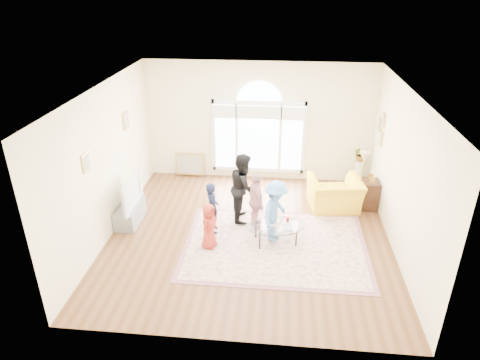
# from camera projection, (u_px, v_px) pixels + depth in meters

# --- Properties ---
(ground) EXTENTS (6.00, 6.00, 0.00)m
(ground) POSITION_uv_depth(u_px,v_px,m) (249.00, 235.00, 9.32)
(ground) COLOR #553119
(ground) RESTS_ON ground
(room_shell) EXTENTS (6.00, 6.00, 6.00)m
(room_shell) POSITION_uv_depth(u_px,v_px,m) (259.00, 126.00, 11.18)
(room_shell) COLOR #F6ECC2
(room_shell) RESTS_ON ground
(area_rug) EXTENTS (3.60, 2.60, 0.02)m
(area_rug) POSITION_uv_depth(u_px,v_px,m) (275.00, 246.00, 8.96)
(area_rug) COLOR beige
(area_rug) RESTS_ON ground
(rug_border) EXTENTS (3.80, 2.80, 0.01)m
(rug_border) POSITION_uv_depth(u_px,v_px,m) (275.00, 246.00, 8.96)
(rug_border) COLOR #945C66
(rug_border) RESTS_ON ground
(tv_console) EXTENTS (0.45, 1.00, 0.42)m
(tv_console) POSITION_uv_depth(u_px,v_px,m) (130.00, 214.00, 9.75)
(tv_console) COLOR gray
(tv_console) RESTS_ON ground
(television) EXTENTS (0.18, 1.17, 0.67)m
(television) POSITION_uv_depth(u_px,v_px,m) (128.00, 193.00, 9.51)
(television) COLOR black
(television) RESTS_ON tv_console
(coffee_table) EXTENTS (1.37, 1.05, 0.54)m
(coffee_table) POSITION_uv_depth(u_px,v_px,m) (276.00, 226.00, 8.91)
(coffee_table) COLOR silver
(coffee_table) RESTS_ON ground
(armchair) EXTENTS (1.34, 1.21, 0.78)m
(armchair) POSITION_uv_depth(u_px,v_px,m) (335.00, 194.00, 10.24)
(armchair) COLOR yellow
(armchair) RESTS_ON ground
(side_cabinet) EXTENTS (0.40, 0.50, 0.70)m
(side_cabinet) POSITION_uv_depth(u_px,v_px,m) (369.00, 194.00, 10.31)
(side_cabinet) COLOR black
(side_cabinet) RESTS_ON ground
(floor_lamp) EXTENTS (0.24, 0.24, 1.51)m
(floor_lamp) POSITION_uv_depth(u_px,v_px,m) (364.00, 161.00, 9.79)
(floor_lamp) COLOR black
(floor_lamp) RESTS_ON ground
(plant_pedestal) EXTENTS (0.20, 0.20, 0.70)m
(plant_pedestal) POSITION_uv_depth(u_px,v_px,m) (358.00, 173.00, 11.40)
(plant_pedestal) COLOR white
(plant_pedestal) RESTS_ON ground
(potted_plant) EXTENTS (0.45, 0.42, 0.41)m
(potted_plant) POSITION_uv_depth(u_px,v_px,m) (361.00, 154.00, 11.16)
(potted_plant) COLOR #33722D
(potted_plant) RESTS_ON plant_pedestal
(leaning_picture) EXTENTS (0.80, 0.14, 0.62)m
(leaning_picture) POSITION_uv_depth(u_px,v_px,m) (191.00, 176.00, 12.09)
(leaning_picture) COLOR tan
(leaning_picture) RESTS_ON ground
(child_red) EXTENTS (0.44, 0.55, 0.98)m
(child_red) POSITION_uv_depth(u_px,v_px,m) (209.00, 226.00, 8.71)
(child_red) COLOR #AD2F23
(child_red) RESTS_ON area_rug
(child_navy) EXTENTS (0.43, 0.51, 1.17)m
(child_navy) POSITION_uv_depth(u_px,v_px,m) (212.00, 208.00, 9.20)
(child_navy) COLOR #141A37
(child_navy) RESTS_ON area_rug
(child_black) EXTENTS (0.67, 0.82, 1.59)m
(child_black) POSITION_uv_depth(u_px,v_px,m) (244.00, 187.00, 9.62)
(child_black) COLOR black
(child_black) RESTS_ON area_rug
(child_pink) EXTENTS (0.60, 0.85, 1.33)m
(child_pink) POSITION_uv_depth(u_px,v_px,m) (256.00, 201.00, 9.30)
(child_pink) COLOR pink
(child_pink) RESTS_ON area_rug
(child_blue) EXTENTS (0.79, 1.00, 1.36)m
(child_blue) POSITION_uv_depth(u_px,v_px,m) (275.00, 211.00, 8.87)
(child_blue) COLOR #5793E1
(child_blue) RESTS_ON area_rug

